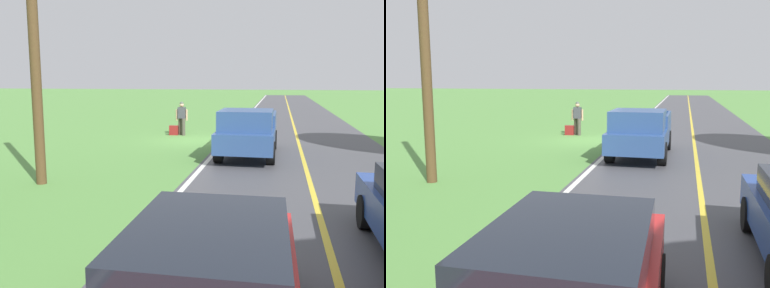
{
  "view_description": "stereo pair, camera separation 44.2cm",
  "coord_description": "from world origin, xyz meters",
  "views": [
    {
      "loc": [
        -3.77,
        19.67,
        2.9
      ],
      "look_at": [
        -1.69,
        9.63,
        1.32
      ],
      "focal_mm": 39.59,
      "sensor_mm": 36.0,
      "label": 1
    },
    {
      "loc": [
        -4.2,
        19.57,
        2.9
      ],
      "look_at": [
        -1.69,
        9.63,
        1.32
      ],
      "focal_mm": 39.59,
      "sensor_mm": 36.0,
      "label": 2
    }
  ],
  "objects": [
    {
      "name": "suitcase_carried",
      "position": [
        1.62,
        -1.65,
        0.25
      ],
      "size": [
        0.47,
        0.23,
        0.5
      ],
      "primitive_type": "cube",
      "rotation": [
        0.0,
        0.0,
        1.64
      ],
      "color": "maroon",
      "rests_on": "ground"
    },
    {
      "name": "pickup_truck_passing",
      "position": [
        -2.63,
        3.76,
        0.97
      ],
      "size": [
        2.13,
        5.41,
        1.82
      ],
      "color": "#2D4C84",
      "rests_on": "ground"
    },
    {
      "name": "road_surface",
      "position": [
        -4.68,
        0.0,
        0.0
      ],
      "size": [
        7.11,
        120.0,
        0.0
      ],
      "primitive_type": "cube",
      "color": "#47474C",
      "rests_on": "ground"
    },
    {
      "name": "lane_edge_line",
      "position": [
        -1.31,
        0.0,
        0.01
      ],
      "size": [
        0.16,
        117.6,
        0.0
      ],
      "primitive_type": "cube",
      "color": "silver",
      "rests_on": "ground"
    },
    {
      "name": "hitchhiker_walking",
      "position": [
        1.2,
        -1.76,
        0.98
      ],
      "size": [
        0.62,
        0.51,
        1.75
      ],
      "color": "#4C473D",
      "rests_on": "ground"
    },
    {
      "name": "lane_centre_line",
      "position": [
        -4.68,
        0.0,
        0.01
      ],
      "size": [
        0.14,
        117.6,
        0.0
      ],
      "primitive_type": "cube",
      "color": "gold",
      "rests_on": "ground"
    },
    {
      "name": "ground_plane",
      "position": [
        0.0,
        0.0,
        0.0
      ],
      "size": [
        200.0,
        200.0,
        0.0
      ],
      "primitive_type": "plane",
      "color": "#568E42"
    },
    {
      "name": "utility_pole_roadside",
      "position": [
        2.7,
        9.21,
        4.07
      ],
      "size": [
        0.28,
        0.28,
        8.14
      ],
      "primitive_type": "cylinder",
      "color": "brown",
      "rests_on": "ground"
    }
  ]
}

